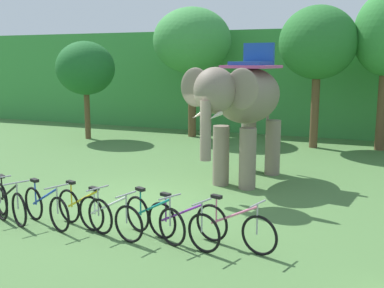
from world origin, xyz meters
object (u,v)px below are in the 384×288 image
object	(u,v)px
tree_center	(85,69)
bike_blue	(46,207)
elephant	(244,102)
bike_purple	(182,225)
tree_far_left	(192,41)
bike_yellow	(84,210)
bike_black	(10,203)
bike_teal	(154,218)
bike_pink	(234,227)
tree_center_right	(318,43)
bike_white	(109,217)

from	to	relation	value
tree_center	bike_blue	world-z (taller)	tree_center
elephant	bike_purple	distance (m)	5.05
tree_far_left	bike_yellow	size ratio (longest dim) A/B	3.36
bike_black	bike_teal	size ratio (longest dim) A/B	0.98
tree_center	bike_black	xyz separation A→B (m)	(4.45, -9.28, -2.58)
bike_teal	bike_blue	bearing A→B (deg)	-174.54
elephant	bike_purple	size ratio (longest dim) A/B	2.57
bike_yellow	bike_pink	bearing A→B (deg)	3.35
tree_center	elephant	distance (m)	9.26
tree_center_right	bike_yellow	size ratio (longest dim) A/B	3.23
tree_center	tree_far_left	bearing A→B (deg)	29.44
tree_center_right	bike_teal	bearing A→B (deg)	-98.26
tree_far_left	elephant	size ratio (longest dim) A/B	1.30
bike_yellow	tree_far_left	bearing A→B (deg)	101.25
bike_teal	bike_purple	xyz separation A→B (m)	(0.62, -0.11, 0.00)
bike_teal	bike_purple	distance (m)	0.63
elephant	bike_black	size ratio (longest dim) A/B	2.72
tree_center	bike_white	bearing A→B (deg)	-53.52
bike_purple	bike_black	bearing A→B (deg)	-177.93
elephant	bike_purple	xyz separation A→B (m)	(0.21, -4.71, -1.82)
bike_blue	bike_teal	xyz separation A→B (m)	(2.32, 0.22, 0.00)
bike_yellow	bike_blue	bearing A→B (deg)	-167.89
bike_black	bike_pink	size ratio (longest dim) A/B	0.94
bike_black	bike_purple	size ratio (longest dim) A/B	0.95
tree_far_left	bike_teal	size ratio (longest dim) A/B	3.47
tree_center	tree_far_left	distance (m)	4.63
bike_teal	tree_far_left	bearing A→B (deg)	108.54
bike_blue	bike_teal	distance (m)	2.33
bike_yellow	bike_purple	distance (m)	2.15
bike_blue	bike_pink	bearing A→B (deg)	5.18
tree_far_left	bike_pink	world-z (taller)	tree_far_left
tree_center	bike_pink	world-z (taller)	tree_center
tree_center	elephant	bearing A→B (deg)	-28.73
tree_center_right	tree_far_left	bearing A→B (deg)	172.69
elephant	bike_yellow	distance (m)	5.35
tree_far_left	bike_black	xyz separation A→B (m)	(0.55, -11.49, -3.71)
tree_center_right	elephant	world-z (taller)	tree_center_right
tree_far_left	bike_purple	size ratio (longest dim) A/B	3.36
tree_center_right	bike_blue	xyz separation A→B (m)	(-3.85, -10.78, -3.53)
tree_far_left	bike_pink	distance (m)	12.85
tree_center_right	bike_blue	world-z (taller)	tree_center_right
bike_black	bike_pink	distance (m)	4.77
bike_black	bike_pink	xyz separation A→B (m)	(4.75, 0.38, 0.00)
tree_center_right	bike_purple	bearing A→B (deg)	-94.88
bike_white	bike_yellow	bearing A→B (deg)	164.98
tree_center	bike_black	bearing A→B (deg)	-64.36
elephant	tree_center	bearing A→B (deg)	151.27
tree_far_left	elephant	distance (m)	8.07
bike_white	bike_purple	size ratio (longest dim) A/B	1.02
bike_blue	tree_center	bearing A→B (deg)	120.08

